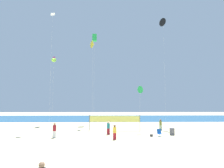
# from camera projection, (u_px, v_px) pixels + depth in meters

# --- Properties ---
(ground_plane) EXTENTS (120.00, 120.00, 0.00)m
(ground_plane) POSITION_uv_depth(u_px,v_px,m) (113.00, 145.00, 18.49)
(ground_plane) COLOR beige
(ocean_band) EXTENTS (120.00, 20.00, 0.01)m
(ocean_band) POSITION_uv_depth(u_px,v_px,m) (110.00, 118.00, 49.42)
(ocean_band) COLOR #28608C
(ocean_band) RESTS_ON ground
(beachgoer_teal_shirt) EXTENTS (0.40, 0.40, 1.75)m
(beachgoer_teal_shirt) POSITION_uv_depth(u_px,v_px,m) (108.00, 127.00, 24.50)
(beachgoer_teal_shirt) COLOR maroon
(beachgoer_teal_shirt) RESTS_ON ground
(beachgoer_olive_shirt) EXTENTS (0.38, 0.38, 1.66)m
(beachgoer_olive_shirt) POSITION_uv_depth(u_px,v_px,m) (161.00, 124.00, 28.34)
(beachgoer_olive_shirt) COLOR #99B28C
(beachgoer_olive_shirt) RESTS_ON ground
(beachgoer_mustard_shirt) EXTENTS (0.38, 0.38, 1.68)m
(beachgoer_mustard_shirt) POSITION_uv_depth(u_px,v_px,m) (115.00, 132.00, 21.21)
(beachgoer_mustard_shirt) COLOR maroon
(beachgoer_mustard_shirt) RESTS_ON ground
(beachgoer_maroon_shirt) EXTENTS (0.41, 0.41, 1.80)m
(beachgoer_maroon_shirt) POSITION_uv_depth(u_px,v_px,m) (54.00, 130.00, 22.23)
(beachgoer_maroon_shirt) COLOR white
(beachgoer_maroon_shirt) RESTS_ON ground
(folding_beach_chair) EXTENTS (0.52, 0.65, 0.89)m
(folding_beach_chair) POSITION_uv_depth(u_px,v_px,m) (159.00, 133.00, 23.18)
(folding_beach_chair) COLOR #1959B2
(folding_beach_chair) RESTS_ON ground
(trash_barrel) EXTENTS (0.64, 0.64, 0.89)m
(trash_barrel) POSITION_uv_depth(u_px,v_px,m) (172.00, 132.00, 24.13)
(trash_barrel) COLOR #595960
(trash_barrel) RESTS_ON ground
(volleyball_net) EXTENTS (7.68, 0.40, 2.40)m
(volleyball_net) POSITION_uv_depth(u_px,v_px,m) (115.00, 120.00, 27.93)
(volleyball_net) COLOR #4C4C51
(volleyball_net) RESTS_ON ground
(beach_handbag) EXTENTS (0.34, 0.17, 0.27)m
(beach_handbag) POSITION_uv_depth(u_px,v_px,m) (151.00, 135.00, 23.00)
(beach_handbag) COLOR #2D2D33
(beach_handbag) RESTS_ON ground
(kite_yellow_delta) EXTENTS (1.05, 1.44, 15.60)m
(kite_yellow_delta) POSITION_uv_depth(u_px,v_px,m) (93.00, 45.00, 34.45)
(kite_yellow_delta) COLOR silver
(kite_yellow_delta) RESTS_ON ground
(kite_white_diamond) EXTENTS (0.88, 0.87, 18.84)m
(kite_white_diamond) POSITION_uv_depth(u_px,v_px,m) (52.00, 16.00, 30.27)
(kite_white_diamond) COLOR silver
(kite_white_diamond) RESTS_ON ground
(kite_black_delta) EXTENTS (1.20, 1.53, 19.98)m
(kite_black_delta) POSITION_uv_depth(u_px,v_px,m) (163.00, 23.00, 34.90)
(kite_black_delta) COLOR silver
(kite_black_delta) RESTS_ON ground
(kite_green_box) EXTENTS (1.00, 1.00, 18.57)m
(kite_green_box) POSITION_uv_depth(u_px,v_px,m) (94.00, 38.00, 39.33)
(kite_green_box) COLOR silver
(kite_green_box) RESTS_ON ground
(kite_lime_inflatable) EXTENTS (1.02, 2.55, 13.18)m
(kite_lime_inflatable) POSITION_uv_depth(u_px,v_px,m) (54.00, 60.00, 36.53)
(kite_lime_inflatable) COLOR silver
(kite_lime_inflatable) RESTS_ON ground
(kite_green_delta) EXTENTS (1.05, 0.80, 6.58)m
(kite_green_delta) POSITION_uv_depth(u_px,v_px,m) (140.00, 90.00, 26.79)
(kite_green_delta) COLOR silver
(kite_green_delta) RESTS_ON ground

